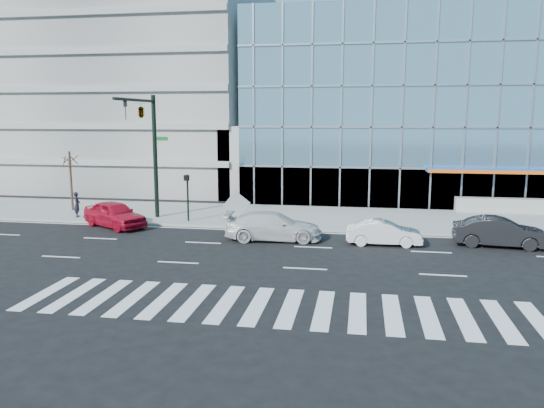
{
  "coord_description": "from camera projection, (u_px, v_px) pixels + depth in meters",
  "views": [
    {
      "loc": [
        2.4,
        -27.04,
        6.81
      ],
      "look_at": [
        -2.7,
        3.0,
        1.74
      ],
      "focal_mm": 35.0,
      "sensor_mm": 36.0,
      "label": 1
    }
  ],
  "objects": [
    {
      "name": "theatre_building",
      "position": [
        489.0,
        109.0,
        49.55
      ],
      "size": [
        42.0,
        26.0,
        15.0
      ],
      "primitive_type": "cube",
      "color": "#6FA0BA",
      "rests_on": "ground"
    },
    {
      "name": "ramp_block",
      "position": [
        263.0,
        161.0,
        45.81
      ],
      "size": [
        6.0,
        8.0,
        6.0
      ],
      "primitive_type": "cube",
      "color": "gray",
      "rests_on": "ground"
    },
    {
      "name": "tilted_panel",
      "position": [
        237.0,
        204.0,
        34.91
      ],
      "size": [
        1.81,
        0.41,
        1.83
      ],
      "primitive_type": "cube",
      "rotation": [
        0.0,
        0.68,
        0.19
      ],
      "color": "#A4A4A4",
      "rests_on": "sidewalk"
    },
    {
      "name": "pedestrian",
      "position": [
        77.0,
        204.0,
        35.27
      ],
      "size": [
        0.57,
        0.71,
        1.69
      ],
      "primitive_type": "imported",
      "rotation": [
        0.0,
        0.0,
        1.88
      ],
      "color": "black",
      "rests_on": "sidewalk"
    },
    {
      "name": "white_suv",
      "position": [
        273.0,
        226.0,
        29.36
      ],
      "size": [
        5.54,
        2.67,
        1.55
      ],
      "primitive_type": "imported",
      "rotation": [
        0.0,
        0.0,
        1.66
      ],
      "color": "silver",
      "rests_on": "ground"
    },
    {
      "name": "parking_garage",
      "position": [
        144.0,
        85.0,
        54.76
      ],
      "size": [
        24.0,
        24.0,
        20.0
      ],
      "primitive_type": "cube",
      "color": "gray",
      "rests_on": "ground"
    },
    {
      "name": "ped_signal_post",
      "position": [
        187.0,
        190.0,
        33.67
      ],
      "size": [
        0.3,
        0.33,
        3.0
      ],
      "color": "black",
      "rests_on": "sidewalk"
    },
    {
      "name": "red_sedan",
      "position": [
        115.0,
        214.0,
        32.75
      ],
      "size": [
        5.06,
        4.07,
        1.62
      ],
      "primitive_type": "imported",
      "rotation": [
        0.0,
        0.0,
        1.03
      ],
      "color": "#B80E26",
      "rests_on": "ground"
    },
    {
      "name": "street_tree_near",
      "position": [
        70.0,
        159.0,
        37.46
      ],
      "size": [
        1.1,
        1.1,
        4.23
      ],
      "color": "#332319",
      "rests_on": "sidewalk"
    },
    {
      "name": "ground",
      "position": [
        313.0,
        247.0,
        27.81
      ],
      "size": [
        160.0,
        160.0,
        0.0
      ],
      "primitive_type": "plane",
      "color": "black",
      "rests_on": "ground"
    },
    {
      "name": "white_sedan",
      "position": [
        384.0,
        233.0,
        28.27
      ],
      "size": [
        4.0,
        1.47,
        1.31
      ],
      "primitive_type": "imported",
      "rotation": [
        0.0,
        0.0,
        1.59
      ],
      "color": "silver",
      "rests_on": "ground"
    },
    {
      "name": "tower_backdrop",
      "position": [
        186.0,
        21.0,
        96.9
      ],
      "size": [
        14.0,
        14.0,
        48.0
      ],
      "primitive_type": "cube",
      "color": "gray",
      "rests_on": "ground"
    },
    {
      "name": "dark_sedan",
      "position": [
        500.0,
        232.0,
        27.84
      ],
      "size": [
        4.87,
        2.14,
        1.55
      ],
      "primitive_type": "imported",
      "rotation": [
        0.0,
        0.0,
        1.46
      ],
      "color": "black",
      "rests_on": "ground"
    },
    {
      "name": "sidewalk",
      "position": [
        324.0,
        217.0,
        35.58
      ],
      "size": [
        120.0,
        8.0,
        0.15
      ],
      "primitive_type": "cube",
      "color": "gray",
      "rests_on": "ground"
    },
    {
      "name": "traffic_signal",
      "position": [
        145.0,
        126.0,
        33.06
      ],
      "size": [
        1.14,
        5.74,
        8.0
      ],
      "color": "black",
      "rests_on": "sidewalk"
    }
  ]
}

